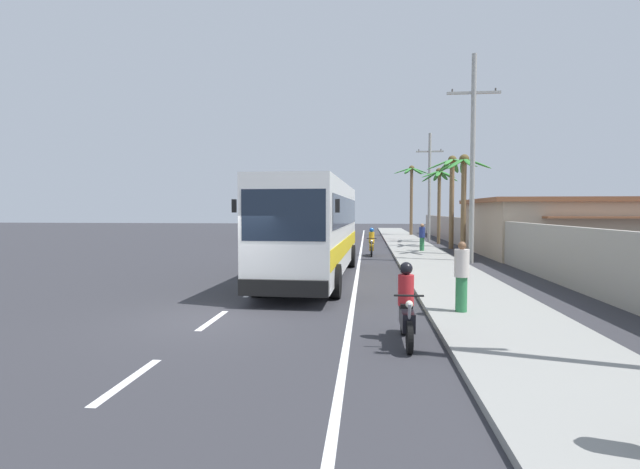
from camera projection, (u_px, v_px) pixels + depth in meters
ground_plane at (215, 319)px, 11.28m from camera, size 160.00×160.00×0.00m
sidewalk_kerb at (438, 268)px, 20.52m from camera, size 3.20×90.00×0.14m
lane_markings at (338, 258)px, 25.52m from camera, size 3.44×71.00×0.01m
boundary_wall at (501, 241)px, 24.06m from camera, size 0.24×60.00×2.10m
coach_bus_foreground at (315, 225)px, 18.09m from camera, size 3.12×12.01×3.95m
coach_bus_far_lane at (311, 217)px, 44.19m from camera, size 3.35×12.36×3.89m
motorcycle_beside_bus at (372, 244)px, 26.90m from camera, size 0.56×1.96×1.63m
motorcycle_trailing at (406, 310)px, 9.27m from camera, size 0.56×1.96×1.60m
pedestrian_near_kerb at (462, 275)px, 11.43m from camera, size 0.36×0.36×1.74m
pedestrian_midwalk at (422, 236)px, 28.65m from camera, size 0.36×0.36×1.68m
utility_pole_mid at (473, 156)px, 22.80m from camera, size 2.57×0.24×10.26m
utility_pole_far at (429, 185)px, 38.79m from camera, size 2.27×0.24×9.05m
palm_nearest at (452, 183)px, 31.55m from camera, size 3.48×3.27×6.35m
palm_second at (412, 186)px, 47.00m from camera, size 3.53×3.38×7.17m
palm_third at (439, 186)px, 36.25m from camera, size 2.94×3.07×5.95m
palm_fourth at (464, 184)px, 26.27m from camera, size 2.88×2.91×5.81m
roadside_building at (591, 227)px, 26.70m from camera, size 13.11×9.79×3.31m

